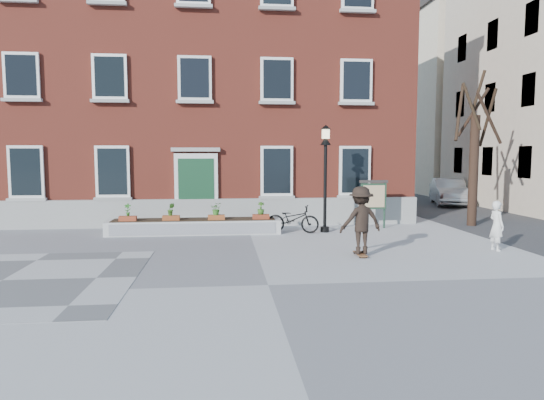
{
  "coord_description": "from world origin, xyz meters",
  "views": [
    {
      "loc": [
        -0.99,
        -10.39,
        2.88
      ],
      "look_at": [
        0.5,
        4.0,
        1.5
      ],
      "focal_mm": 32.0,
      "sensor_mm": 36.0,
      "label": 1
    }
  ],
  "objects": [
    {
      "name": "ground",
      "position": [
        0.0,
        0.0,
        0.0
      ],
      "size": [
        100.0,
        100.0,
        0.0
      ],
      "primitive_type": "plane",
      "color": "#9C9B9E",
      "rests_on": "ground"
    },
    {
      "name": "checker_patch",
      "position": [
        -6.0,
        1.0,
        0.01
      ],
      "size": [
        6.0,
        6.0,
        0.01
      ],
      "primitive_type": "cube",
      "color": "#57575A",
      "rests_on": "ground"
    },
    {
      "name": "bicycle",
      "position": [
        1.57,
        7.01,
        0.51
      ],
      "size": [
        2.04,
        1.21,
        1.01
      ],
      "primitive_type": "imported",
      "rotation": [
        0.0,
        0.0,
        1.27
      ],
      "color": "black",
      "rests_on": "ground"
    },
    {
      "name": "parked_car",
      "position": [
        11.77,
        15.73,
        0.75
      ],
      "size": [
        2.82,
        4.79,
        1.49
      ],
      "primitive_type": "imported",
      "rotation": [
        0.0,
        0.0,
        -0.29
      ],
      "color": "silver",
      "rests_on": "ground"
    },
    {
      "name": "bystander",
      "position": [
        7.13,
        3.1,
        0.75
      ],
      "size": [
        0.41,
        0.58,
        1.49
      ],
      "primitive_type": "imported",
      "rotation": [
        0.0,
        0.0,
        1.67
      ],
      "color": "silver",
      "rests_on": "ground"
    },
    {
      "name": "brick_building",
      "position": [
        -2.0,
        13.98,
        6.3
      ],
      "size": [
        18.4,
        10.85,
        12.6
      ],
      "color": "#993929",
      "rests_on": "ground"
    },
    {
      "name": "planter_assembly",
      "position": [
        -1.99,
        7.18,
        0.31
      ],
      "size": [
        6.2,
        1.12,
        1.15
      ],
      "color": "silver",
      "rests_on": "ground"
    },
    {
      "name": "bare_tree",
      "position": [
        9.01,
        8.01,
        2.79
      ],
      "size": [
        1.83,
        1.83,
        6.16
      ],
      "color": "#321F16",
      "rests_on": "ground"
    },
    {
      "name": "side_street",
      "position": [
        17.99,
        19.78,
        7.02
      ],
      "size": [
        15.2,
        36.0,
        14.5
      ],
      "color": "#3B3B3E",
      "rests_on": "ground"
    },
    {
      "name": "lamp_post",
      "position": [
        2.78,
        7.04,
        2.54
      ],
      "size": [
        0.4,
        0.4,
        3.93
      ],
      "color": "black",
      "rests_on": "ground"
    },
    {
      "name": "notice_board",
      "position": [
        4.84,
        7.76,
        1.26
      ],
      "size": [
        1.1,
        0.16,
        1.87
      ],
      "color": "#1A3427",
      "rests_on": "ground"
    },
    {
      "name": "skateboarder",
      "position": [
        2.88,
        2.78,
        1.02
      ],
      "size": [
        1.33,
        0.9,
        1.97
      ],
      "color": "brown",
      "rests_on": "ground"
    }
  ]
}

